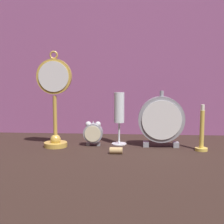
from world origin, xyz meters
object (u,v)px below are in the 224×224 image
pocket_watch_on_stand (55,100)px  brass_candlestick (202,135)px  alarm_clock_twin_bell (93,132)px  wine_cork (116,151)px  champagne_flute (119,112)px  mantel_clock_silver (161,120)px

pocket_watch_on_stand → brass_candlestick: bearing=-2.3°
alarm_clock_twin_bell → pocket_watch_on_stand: bearing=-169.8°
pocket_watch_on_stand → alarm_clock_twin_bell: pocket_watch_on_stand is taller
alarm_clock_twin_bell → wine_cork: bearing=-50.5°
champagne_flute → pocket_watch_on_stand: bearing=-165.7°
mantel_clock_silver → champagne_flute: 0.16m
alarm_clock_twin_bell → wine_cork: 0.15m
wine_cork → pocket_watch_on_stand: bearing=159.1°
champagne_flute → wine_cork: bearing=-91.0°
alarm_clock_twin_bell → brass_candlestick: bearing=-6.8°
mantel_clock_silver → brass_candlestick: (0.13, -0.05, -0.04)m
pocket_watch_on_stand → champagne_flute: size_ratio=1.76×
brass_candlestick → wine_cork: bearing=-167.4°
mantel_clock_silver → wine_cork: bearing=-144.6°
wine_cork → brass_candlestick: bearing=12.6°
pocket_watch_on_stand → alarm_clock_twin_bell: (0.13, 0.02, -0.12)m
alarm_clock_twin_bell → mantel_clock_silver: size_ratio=0.45×
brass_candlestick → champagne_flute: bearing=164.6°
pocket_watch_on_stand → brass_candlestick: (0.51, -0.02, -0.12)m
mantel_clock_silver → alarm_clock_twin_bell: bearing=-179.9°
alarm_clock_twin_bell → champagne_flute: (0.09, 0.03, 0.07)m
alarm_clock_twin_bell → wine_cork: size_ratio=2.15×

